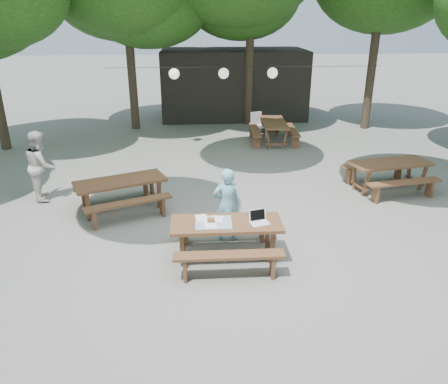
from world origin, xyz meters
TOP-DOWN VIEW (x-y plane):
  - ground at (0.00, 0.00)m, footprint 80.00×80.00m
  - pavilion at (0.50, 10.50)m, footprint 6.00×3.00m
  - main_picnic_table at (-0.62, -1.49)m, footprint 2.00×1.58m
  - picnic_table_nw at (-2.87, 0.78)m, footprint 2.36×2.19m
  - picnic_table_ne at (3.74, 1.63)m, footprint 2.15×1.90m
  - picnic_table_far_e at (1.55, 6.17)m, footprint 1.65×2.03m
  - woman at (-0.56, -0.73)m, footprint 0.58×0.41m
  - second_person at (-4.87, 1.67)m, footprint 0.85×0.97m
  - plastic_chair at (1.13, 6.90)m, footprint 0.58×0.58m
  - laptop at (-0.04, -1.54)m, footprint 0.39×0.34m
  - tabletop_clutter at (-0.87, -1.48)m, footprint 0.67×0.62m
  - paper_lanterns at (-0.19, 6.00)m, footprint 9.00×0.34m

SIDE VIEW (x-z plane):
  - ground at x=0.00m, z-range 0.00..0.00m
  - plastic_chair at x=1.13m, z-range -0.19..0.71m
  - main_picnic_table at x=-0.62m, z-range 0.01..0.76m
  - picnic_table_nw at x=-2.87m, z-range 0.01..0.76m
  - picnic_table_ne at x=3.74m, z-range 0.01..0.76m
  - picnic_table_far_e at x=1.55m, z-range 0.01..0.76m
  - woman at x=-0.56m, z-range 0.00..1.50m
  - tabletop_clutter at x=-0.87m, z-range 0.72..0.80m
  - laptop at x=-0.04m, z-range 0.69..0.93m
  - second_person at x=-4.87m, z-range 0.00..1.68m
  - pavilion at x=0.50m, z-range 0.00..2.80m
  - paper_lanterns at x=-0.19m, z-range 2.21..2.59m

